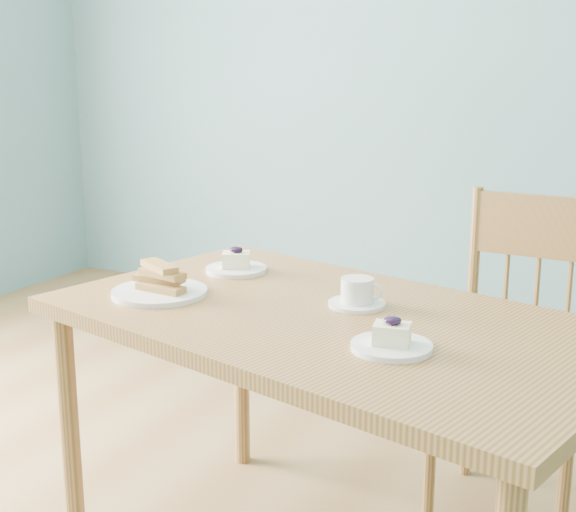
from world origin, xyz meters
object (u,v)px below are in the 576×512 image
(cheesecake_plate_near, at_px, (392,341))
(cheesecake_plate_far, at_px, (236,265))
(dining_chair, at_px, (521,357))
(dining_table, at_px, (331,344))
(biscotti_plate, at_px, (159,286))
(coffee_cup, at_px, (358,294))

(cheesecake_plate_near, relative_size, cheesecake_plate_far, 0.98)
(cheesecake_plate_far, bearing_deg, dining_chair, 24.46)
(dining_table, bearing_deg, biscotti_plate, -160.63)
(cheesecake_plate_far, bearing_deg, dining_table, -30.93)
(dining_table, relative_size, biscotti_plate, 6.12)
(dining_chair, xyz_separation_m, cheesecake_plate_near, (-0.14, -0.76, 0.27))
(coffee_cup, relative_size, biscotti_plate, 0.57)
(dining_chair, distance_m, cheesecake_plate_near, 0.82)
(dining_chair, relative_size, cheesecake_plate_near, 5.50)
(dining_table, xyz_separation_m, dining_chair, (0.35, 0.60, -0.18))
(dining_table, distance_m, coffee_cup, 0.15)
(cheesecake_plate_far, bearing_deg, coffee_cup, -18.99)
(dining_chair, relative_size, coffee_cup, 6.70)
(dining_chair, height_order, cheesecake_plate_far, dining_chair)
(cheesecake_plate_far, relative_size, biscotti_plate, 0.71)
(dining_table, bearing_deg, coffee_cup, 87.55)
(dining_table, height_order, dining_chair, dining_chair)
(cheesecake_plate_far, relative_size, coffee_cup, 1.24)
(cheesecake_plate_far, distance_m, coffee_cup, 0.47)
(biscotti_plate, bearing_deg, cheesecake_plate_near, -9.32)
(dining_chair, xyz_separation_m, biscotti_plate, (-0.82, -0.65, 0.28))
(dining_table, distance_m, dining_chair, 0.71)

